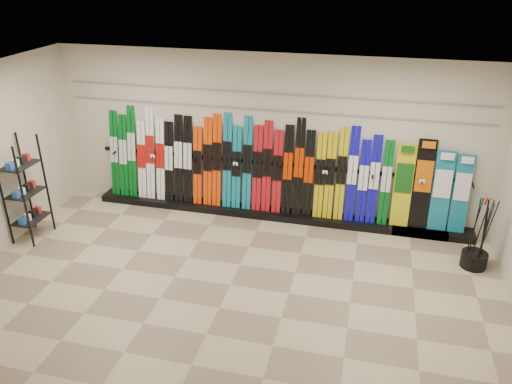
# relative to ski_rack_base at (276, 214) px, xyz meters

# --- Properties ---
(floor) EXTENTS (8.00, 8.00, 0.00)m
(floor) POSITION_rel_ski_rack_base_xyz_m (-0.22, -2.28, -0.06)
(floor) COLOR gray
(floor) RESTS_ON ground
(back_wall) EXTENTS (8.00, 0.00, 8.00)m
(back_wall) POSITION_rel_ski_rack_base_xyz_m (-0.22, 0.22, 1.44)
(back_wall) COLOR beige
(back_wall) RESTS_ON floor
(ceiling) EXTENTS (8.00, 8.00, 0.00)m
(ceiling) POSITION_rel_ski_rack_base_xyz_m (-0.22, -2.28, 2.94)
(ceiling) COLOR silver
(ceiling) RESTS_ON back_wall
(ski_rack_base) EXTENTS (8.00, 0.40, 0.12)m
(ski_rack_base) POSITION_rel_ski_rack_base_xyz_m (0.00, 0.00, 0.00)
(ski_rack_base) COLOR black
(ski_rack_base) RESTS_ON floor
(skis) EXTENTS (5.37, 0.30, 1.82)m
(skis) POSITION_rel_ski_rack_base_xyz_m (-0.70, 0.08, 0.88)
(skis) COLOR #045C18
(skis) RESTS_ON ski_rack_base
(snowboards) EXTENTS (1.26, 0.24, 1.58)m
(snowboards) POSITION_rel_ski_rack_base_xyz_m (2.68, 0.07, 0.79)
(snowboards) COLOR gold
(snowboards) RESTS_ON ski_rack_base
(accessory_rack) EXTENTS (0.40, 0.60, 1.81)m
(accessory_rack) POSITION_rel_ski_rack_base_xyz_m (-3.97, -1.72, 0.84)
(accessory_rack) COLOR black
(accessory_rack) RESTS_ON floor
(pole_bin) EXTENTS (0.40, 0.40, 0.25)m
(pole_bin) POSITION_rel_ski_rack_base_xyz_m (3.38, -0.89, 0.07)
(pole_bin) COLOR black
(pole_bin) RESTS_ON floor
(ski_poles) EXTENTS (0.31, 0.25, 1.18)m
(ski_poles) POSITION_rel_ski_rack_base_xyz_m (3.39, -0.90, 0.55)
(ski_poles) COLOR black
(ski_poles) RESTS_ON pole_bin
(slatwall_rail_0) EXTENTS (7.60, 0.02, 0.03)m
(slatwall_rail_0) POSITION_rel_ski_rack_base_xyz_m (-0.22, 0.20, 1.94)
(slatwall_rail_0) COLOR gray
(slatwall_rail_0) RESTS_ON back_wall
(slatwall_rail_1) EXTENTS (7.60, 0.02, 0.03)m
(slatwall_rail_1) POSITION_rel_ski_rack_base_xyz_m (-0.22, 0.20, 2.24)
(slatwall_rail_1) COLOR gray
(slatwall_rail_1) RESTS_ON back_wall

